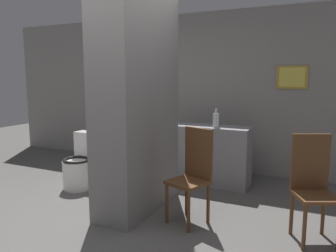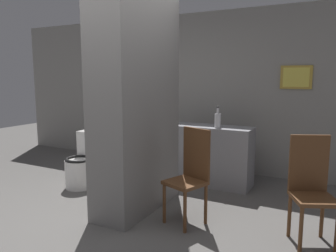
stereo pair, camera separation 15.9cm
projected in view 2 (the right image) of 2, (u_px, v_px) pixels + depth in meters
ground_plane at (105, 227)px, 3.42m from camera, size 14.00×14.00×0.00m
wall_back at (201, 92)px, 5.53m from camera, size 8.00×0.09×2.60m
pillar_center at (136, 99)px, 3.76m from camera, size 0.51×1.24×2.60m
counter_shelf at (203, 154)px, 4.80m from camera, size 1.43×0.44×0.86m
toilet at (82, 164)px, 4.67m from camera, size 0.39×0.55×0.77m
chair_near_pillar at (190, 173)px, 3.49m from camera, size 0.47×0.47×1.02m
chair_by_doorway at (311, 186)px, 3.06m from camera, size 0.49×0.49×1.02m
bicycle at (146, 154)px, 5.22m from camera, size 1.65×0.42×0.68m
bottle_tall at (218, 120)px, 4.54m from camera, size 0.09×0.09×0.30m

